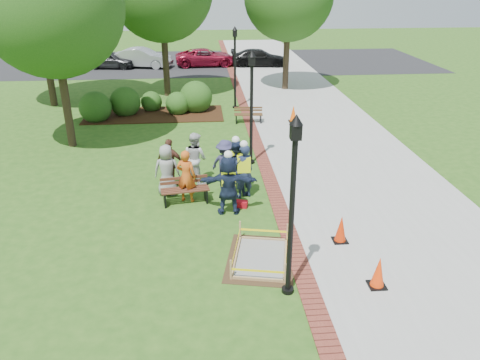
{
  "coord_description": "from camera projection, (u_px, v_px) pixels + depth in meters",
  "views": [
    {
      "loc": [
        -0.61,
        -11.72,
        6.81
      ],
      "look_at": [
        0.5,
        1.2,
        1.0
      ],
      "focal_mm": 35.0,
      "sensor_mm": 36.0,
      "label": 1
    }
  ],
  "objects": [
    {
      "name": "casual_person_d",
      "position": [
        170.0,
        163.0,
        15.87
      ],
      "size": [
        0.63,
        0.51,
        1.69
      ],
      "color": "brown",
      "rests_on": "ground"
    },
    {
      "name": "tree_left",
      "position": [
        51.0,
        5.0,
        17.63
      ],
      "size": [
        5.55,
        5.55,
        8.43
      ],
      "color": "#3D2D1E",
      "rests_on": "ground"
    },
    {
      "name": "shrub_c",
      "position": [
        178.0,
        114.0,
        24.39
      ],
      "size": [
        1.24,
        1.24,
        1.24
      ],
      "primitive_type": "sphere",
      "color": "#1B4714",
      "rests_on": "ground"
    },
    {
      "name": "bench_far",
      "position": [
        248.0,
        118.0,
        22.85
      ],
      "size": [
        1.4,
        0.54,
        0.74
      ],
      "color": "#4F3A1B",
      "rests_on": "ground"
    },
    {
      "name": "hivis_worker_b",
      "position": [
        244.0,
        170.0,
        15.02
      ],
      "size": [
        0.67,
        0.54,
        1.96
      ],
      "color": "#192442",
      "rests_on": "ground"
    },
    {
      "name": "lamp_near",
      "position": [
        292.0,
        196.0,
        9.84
      ],
      "size": [
        0.28,
        0.28,
        4.26
      ],
      "color": "black",
      "rests_on": "ground"
    },
    {
      "name": "parked_car_d",
      "position": [
        259.0,
        66.0,
        36.58
      ],
      "size": [
        2.22,
        4.41,
        1.39
      ],
      "primitive_type": "imported",
      "rotation": [
        0.0,
        0.0,
        1.48
      ],
      "color": "black",
      "rests_on": "ground"
    },
    {
      "name": "shrub_d",
      "position": [
        196.0,
        111.0,
        24.87
      ],
      "size": [
        1.72,
        1.72,
        1.72
      ],
      "primitive_type": "sphere",
      "color": "#1B4714",
      "rests_on": "ground"
    },
    {
      "name": "shrub_b",
      "position": [
        126.0,
        115.0,
        24.25
      ],
      "size": [
        1.56,
        1.56,
        1.56
      ],
      "primitive_type": "sphere",
      "color": "#1B4714",
      "rests_on": "ground"
    },
    {
      "name": "cone_back",
      "position": [
        341.0,
        229.0,
        12.71
      ],
      "size": [
        0.4,
        0.4,
        0.79
      ],
      "color": "black",
      "rests_on": "ground"
    },
    {
      "name": "mulch_bed",
      "position": [
        155.0,
        115.0,
        24.16
      ],
      "size": [
        7.0,
        3.0,
        0.05
      ],
      "primitive_type": "cube",
      "color": "#381E0F",
      "rests_on": "ground"
    },
    {
      "name": "casual_person_e",
      "position": [
        225.0,
        165.0,
        15.7
      ],
      "size": [
        0.65,
        0.62,
        1.72
      ],
      "color": "#312F53",
      "rests_on": "ground"
    },
    {
      "name": "shrub_a",
      "position": [
        97.0,
        121.0,
        23.26
      ],
      "size": [
        1.58,
        1.58,
        1.58
      ],
      "primitive_type": "sphere",
      "color": "#1B4714",
      "rests_on": "ground"
    },
    {
      "name": "casual_person_a",
      "position": [
        167.0,
        170.0,
        15.25
      ],
      "size": [
        0.57,
        0.38,
        1.73
      ],
      "color": "gray",
      "rests_on": "ground"
    },
    {
      "name": "wet_concrete_pad",
      "position": [
        261.0,
        251.0,
        11.99
      ],
      "size": [
        2.13,
        2.59,
        0.55
      ],
      "color": "#47331E",
      "rests_on": "ground"
    },
    {
      "name": "hivis_worker_a",
      "position": [
        228.0,
        183.0,
        14.01
      ],
      "size": [
        0.63,
        0.43,
        2.03
      ],
      "color": "#1A2044",
      "rests_on": "ground"
    },
    {
      "name": "cone_far",
      "position": [
        293.0,
        114.0,
        22.88
      ],
      "size": [
        0.42,
        0.42,
        0.84
      ],
      "color": "black",
      "rests_on": "ground"
    },
    {
      "name": "parked_car_c",
      "position": [
        206.0,
        66.0,
        36.64
      ],
      "size": [
        2.12,
        4.49,
        1.44
      ],
      "primitive_type": "imported",
      "rotation": [
        0.0,
        0.0,
        1.62
      ],
      "color": "maroon",
      "rests_on": "ground"
    },
    {
      "name": "hivis_worker_c",
      "position": [
        236.0,
        166.0,
        15.27
      ],
      "size": [
        0.67,
        0.52,
        2.01
      ],
      "color": "#192A42",
      "rests_on": "ground"
    },
    {
      "name": "lamp_mid",
      "position": [
        252.0,
        100.0,
        17.12
      ],
      "size": [
        0.28,
        0.28,
        4.26
      ],
      "color": "black",
      "rests_on": "ground"
    },
    {
      "name": "parked_car_a",
      "position": [
        111.0,
        68.0,
        35.71
      ],
      "size": [
        2.41,
        4.5,
        1.4
      ],
      "primitive_type": "imported",
      "rotation": [
        0.0,
        0.0,
        1.44
      ],
      "color": "#262629",
      "rests_on": "ground"
    },
    {
      "name": "parked_car_b",
      "position": [
        143.0,
        68.0,
        36.01
      ],
      "size": [
        3.21,
        5.26,
        1.6
      ],
      "primitive_type": "imported",
      "rotation": [
        0.0,
        0.0,
        1.34
      ],
      "color": "#B2B3B8",
      "rests_on": "ground"
    },
    {
      "name": "parking_lot",
      "position": [
        207.0,
        62.0,
        38.03
      ],
      "size": [
        36.0,
        12.0,
        0.01
      ],
      "primitive_type": "cube",
      "color": "black",
      "rests_on": "ground"
    },
    {
      "name": "sidewalk",
      "position": [
        316.0,
        122.0,
        22.97
      ],
      "size": [
        6.0,
        60.0,
        0.02
      ],
      "primitive_type": "cube",
      "color": "#9E9E99",
      "rests_on": "ground"
    },
    {
      "name": "cone_front",
      "position": [
        378.0,
        273.0,
        10.88
      ],
      "size": [
        0.41,
        0.41,
        0.81
      ],
      "color": "black",
      "rests_on": "ground"
    },
    {
      "name": "shrub_e",
      "position": [
        152.0,
        110.0,
        24.97
      ],
      "size": [
        1.11,
        1.11,
        1.11
      ],
      "primitive_type": "sphere",
      "color": "#1B4714",
      "rests_on": "ground"
    },
    {
      "name": "casual_person_b",
      "position": [
        186.0,
        176.0,
        14.8
      ],
      "size": [
        0.64,
        0.52,
        1.74
      ],
      "color": "#CA5317",
      "rests_on": "ground"
    },
    {
      "name": "ground",
      "position": [
        226.0,
        229.0,
        13.49
      ],
      "size": [
        100.0,
        100.0,
        0.0
      ],
      "primitive_type": "plane",
      "color": "#285116",
      "rests_on": "ground"
    },
    {
      "name": "lamp_far",
      "position": [
        235.0,
        62.0,
        24.39
      ],
      "size": [
        0.28,
        0.28,
        4.26
      ],
      "color": "black",
      "rests_on": "ground"
    },
    {
      "name": "bench_near",
      "position": [
        185.0,
        195.0,
        14.93
      ],
      "size": [
        1.58,
        0.72,
        0.82
      ],
      "color": "#59301E",
      "rests_on": "ground"
    },
    {
      "name": "casual_person_c",
      "position": [
        195.0,
        158.0,
        16.11
      ],
      "size": [
        0.68,
        0.67,
        1.82
      ],
      "color": "silver",
      "rests_on": "ground"
    },
    {
      "name": "toolbox",
      "position": [
        241.0,
        204.0,
        14.71
      ],
      "size": [
        0.47,
        0.34,
        0.21
      ],
      "primitive_type": "cube",
      "rotation": [
        0.0,
        0.0,
        -0.29
      ],
      "color": "#A80C18",
      "rests_on": "ground"
    },
    {
      "name": "brick_edging",
      "position": [
        250.0,
        124.0,
        22.71
      ],
      "size": [
        0.5,
        60.0,
        0.03
      ],
      "primitive_type": "cube",
      "color": "maroon",
      "rests_on": "ground"
    }
  ]
}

